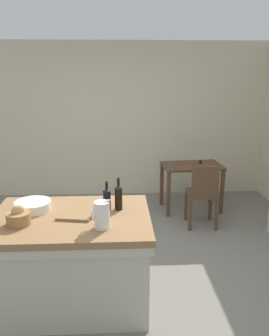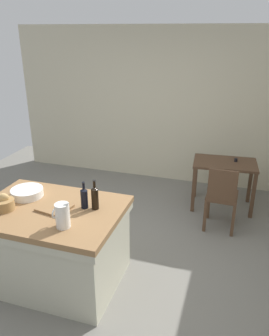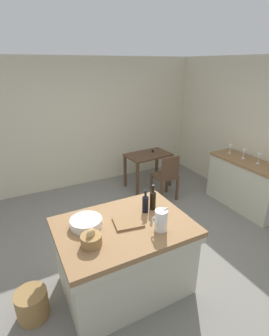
{
  "view_description": "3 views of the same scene",
  "coord_description": "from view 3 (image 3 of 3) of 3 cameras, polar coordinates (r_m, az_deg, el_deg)",
  "views": [
    {
      "loc": [
        -0.02,
        -3.35,
        2.13
      ],
      "look_at": [
        0.18,
        0.41,
        1.07
      ],
      "focal_mm": 37.15,
      "sensor_mm": 36.0,
      "label": 1
    },
    {
      "loc": [
        1.25,
        -2.98,
        2.52
      ],
      "look_at": [
        0.14,
        0.53,
        1.0
      ],
      "focal_mm": 35.95,
      "sensor_mm": 36.0,
      "label": 2
    },
    {
      "loc": [
        -1.4,
        -2.52,
        2.47
      ],
      "look_at": [
        0.19,
        0.55,
        1.04
      ],
      "focal_mm": 27.31,
      "sensor_mm": 36.0,
      "label": 3
    }
  ],
  "objects": [
    {
      "name": "ground_plane",
      "position": [
        3.8,
        1.35,
        -18.15
      ],
      "size": [
        6.76,
        6.76,
        0.0
      ],
      "primitive_type": "plane",
      "color": "slate"
    },
    {
      "name": "wall_back",
      "position": [
        5.44,
        -11.94,
        9.53
      ],
      "size": [
        5.32,
        0.12,
        2.6
      ],
      "primitive_type": "cube",
      "color": "beige",
      "rests_on": "ground"
    },
    {
      "name": "island_table",
      "position": [
        3.05,
        -2.23,
        -18.64
      ],
      "size": [
        1.44,
        1.03,
        0.87
      ],
      "color": "olive",
      "rests_on": "ground"
    },
    {
      "name": "side_cabinet",
      "position": [
        5.01,
        23.33,
        -3.33
      ],
      "size": [
        0.52,
        1.38,
        0.89
      ],
      "color": "olive",
      "rests_on": "ground"
    },
    {
      "name": "writing_desk",
      "position": [
        5.32,
        3.04,
        1.93
      ],
      "size": [
        0.94,
        0.63,
        0.78
      ],
      "color": "#513826",
      "rests_on": "ground"
    },
    {
      "name": "wooden_chair",
      "position": [
        4.86,
        7.12,
        -1.67
      ],
      "size": [
        0.41,
        0.41,
        0.92
      ],
      "color": "#513826",
      "rests_on": "ground"
    },
    {
      "name": "pitcher",
      "position": [
        2.67,
        5.91,
        -11.52
      ],
      "size": [
        0.17,
        0.13,
        0.27
      ],
      "color": "white",
      "rests_on": "island_table"
    },
    {
      "name": "wash_bowl",
      "position": [
        2.81,
        -10.75,
        -11.86
      ],
      "size": [
        0.34,
        0.34,
        0.08
      ],
      "primitive_type": "cylinder",
      "color": "white",
      "rests_on": "island_table"
    },
    {
      "name": "bread_basket",
      "position": [
        2.54,
        -9.64,
        -15.4
      ],
      "size": [
        0.2,
        0.2,
        0.18
      ],
      "color": "olive",
      "rests_on": "island_table"
    },
    {
      "name": "cutting_board",
      "position": [
        2.82,
        -1.44,
        -11.98
      ],
      "size": [
        0.34,
        0.31,
        0.02
      ],
      "primitive_type": "cube",
      "rotation": [
        0.0,
        0.0,
        -0.17
      ],
      "color": "olive",
      "rests_on": "island_table"
    },
    {
      "name": "wine_bottle_dark",
      "position": [
        3.01,
        4.09,
        -7.02
      ],
      "size": [
        0.07,
        0.07,
        0.31
      ],
      "color": "black",
      "rests_on": "island_table"
    },
    {
      "name": "wine_bottle_amber",
      "position": [
        2.96,
        2.43,
        -7.84
      ],
      "size": [
        0.07,
        0.07,
        0.28
      ],
      "color": "black",
      "rests_on": "island_table"
    },
    {
      "name": "wine_glass_left",
      "position": [
        4.76,
        26.05,
        2.27
      ],
      "size": [
        0.07,
        0.07,
        0.18
      ],
      "color": "white",
      "rests_on": "side_cabinet"
    },
    {
      "name": "wine_glass_middle",
      "position": [
        4.92,
        23.25,
        3.26
      ],
      "size": [
        0.07,
        0.07,
        0.17
      ],
      "color": "white",
      "rests_on": "side_cabinet"
    },
    {
      "name": "wine_glass_right",
      "position": [
        5.11,
        20.58,
        4.32
      ],
      "size": [
        0.07,
        0.07,
        0.17
      ],
      "color": "white",
      "rests_on": "side_cabinet"
    },
    {
      "name": "wicker_hamper",
      "position": [
        3.18,
        -21.85,
        -26.4
      ],
      "size": [
        0.33,
        0.33,
        0.31
      ],
      "primitive_type": "cylinder",
      "color": "olive",
      "rests_on": "ground"
    }
  ]
}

